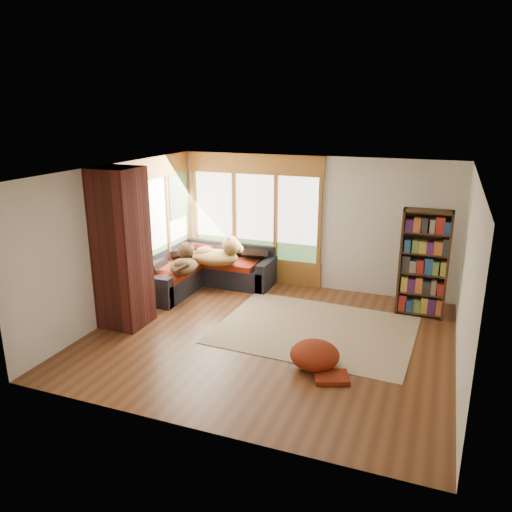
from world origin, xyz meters
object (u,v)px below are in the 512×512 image
Objects in this scene: sectional_sofa at (206,272)px; bookshelf at (424,264)px; area_rug at (315,329)px; brick_chimney at (122,249)px; pouf at (315,354)px; dog_brindle at (184,259)px; dog_tan at (219,251)px.

sectional_sofa is 4.14m from bookshelf.
sectional_sofa is 0.71× the size of area_rug.
area_rug is at bearing 16.13° from brick_chimney.
sectional_sofa is 3.70m from pouf.
brick_chimney is 2.85× the size of dog_brindle.
dog_tan reaches higher than pouf.
bookshelf reaches higher than area_rug.
pouf is at bearing -51.80° from dog_tan.
sectional_sofa is 2.41× the size of dog_brindle.
area_rug is 2.81m from dog_brindle.
area_rug is 4.48× the size of pouf.
dog_tan is at bearing -178.07° from bookshelf.
dog_tan is (0.34, -0.06, 0.50)m from sectional_sofa.
dog_brindle reaches higher than sectional_sofa.
brick_chimney reaches higher than dog_brindle.
dog_brindle is at bearing 168.98° from area_rug.
bookshelf is (1.54, 1.24, 0.93)m from area_rug.
bookshelf is at bearing 62.81° from pouf.
area_rug is at bearing -36.14° from dog_tan.
brick_chimney is at bearing -121.07° from dog_tan.
area_rug is 2.99× the size of dog_tan.
brick_chimney is 1.18× the size of sectional_sofa.
bookshelf is at bearing 38.94° from area_rug.
dog_brindle is (0.35, 1.39, -0.54)m from brick_chimney.
brick_chimney reaches higher than dog_tan.
bookshelf reaches higher than pouf.
bookshelf is at bearing -7.57° from dog_tan.
brick_chimney is at bearing -155.08° from bookshelf.
brick_chimney is 3.77× the size of pouf.
bookshelf is 2.81m from pouf.
brick_chimney reaches higher than sectional_sofa.
bookshelf is at bearing -100.38° from dog_brindle.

